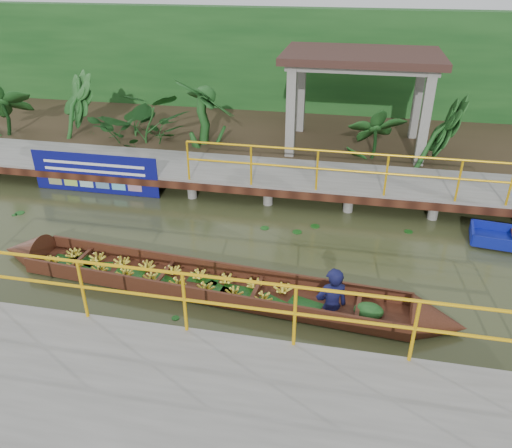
# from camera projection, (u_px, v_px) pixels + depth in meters

# --- Properties ---
(ground) EXTENTS (80.00, 80.00, 0.00)m
(ground) POSITION_uv_depth(u_px,v_px,m) (199.00, 255.00, 10.50)
(ground) COLOR #30361B
(ground) RESTS_ON ground
(land_strip) EXTENTS (30.00, 8.00, 0.45)m
(land_strip) POSITION_uv_depth(u_px,v_px,m) (264.00, 135.00, 16.87)
(land_strip) COLOR #352B1A
(land_strip) RESTS_ON ground
(far_dock) EXTENTS (16.00, 2.06, 1.66)m
(far_dock) POSITION_uv_depth(u_px,v_px,m) (237.00, 173.00, 13.23)
(far_dock) COLOR slate
(far_dock) RESTS_ON ground
(near_dock) EXTENTS (18.00, 2.40, 1.73)m
(near_dock) POSITION_uv_depth(u_px,v_px,m) (175.00, 409.00, 6.56)
(near_dock) COLOR slate
(near_dock) RESTS_ON ground
(pavilion) EXTENTS (4.40, 3.00, 3.00)m
(pavilion) POSITION_uv_depth(u_px,v_px,m) (361.00, 66.00, 14.08)
(pavilion) COLOR slate
(pavilion) RESTS_ON ground
(foliage_backdrop) EXTENTS (30.00, 0.80, 4.00)m
(foliage_backdrop) POSITION_uv_depth(u_px,v_px,m) (277.00, 67.00, 18.18)
(foliage_backdrop) COLOR #143F16
(foliage_backdrop) RESTS_ON ground
(vendor_boat) EXTENTS (9.15, 1.64, 2.01)m
(vendor_boat) POSITION_uv_depth(u_px,v_px,m) (224.00, 282.00, 9.23)
(vendor_boat) COLOR #3B1C10
(vendor_boat) RESTS_ON ground
(blue_banner) EXTENTS (3.46, 0.04, 1.08)m
(blue_banner) POSITION_uv_depth(u_px,v_px,m) (95.00, 173.00, 12.99)
(blue_banner) COLOR #0C0E66
(blue_banner) RESTS_ON ground
(tropical_plants) EXTENTS (14.49, 1.49, 1.86)m
(tropical_plants) POSITION_uv_depth(u_px,v_px,m) (194.00, 116.00, 14.71)
(tropical_plants) COLOR #143F16
(tropical_plants) RESTS_ON ground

